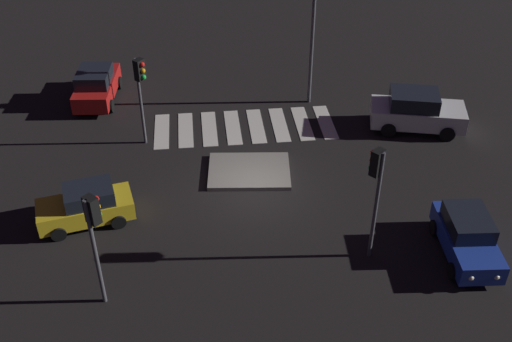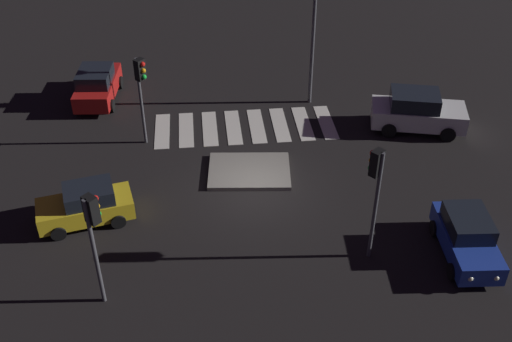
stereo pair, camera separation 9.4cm
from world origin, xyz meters
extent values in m
plane|color=black|center=(0.00, 0.00, 0.00)|extent=(80.00, 80.00, 0.00)
cube|color=gray|center=(0.16, -1.30, 0.09)|extent=(3.78, 2.98, 0.18)
cube|color=gold|center=(6.80, 1.29, 0.63)|extent=(3.87, 2.28, 0.74)
cube|color=black|center=(6.59, 1.24, 1.30)|extent=(2.11, 1.77, 0.60)
cylinder|color=black|center=(7.74, 2.27, 0.29)|extent=(0.61, 0.33, 0.58)
cylinder|color=black|center=(8.06, 0.78, 0.29)|extent=(0.61, 0.33, 0.58)
cylinder|color=black|center=(5.55, 1.80, 0.29)|extent=(0.61, 0.33, 0.58)
cylinder|color=black|center=(5.87, 0.31, 0.29)|extent=(0.61, 0.33, 0.58)
sphere|color=#F2EABF|center=(8.45, 2.08, 0.63)|extent=(0.19, 0.19, 0.19)
sphere|color=#F2EABF|center=(8.63, 1.25, 0.63)|extent=(0.19, 0.19, 0.19)
cube|color=red|center=(7.35, -8.71, 0.71)|extent=(2.13, 4.27, 0.85)
cube|color=black|center=(7.38, -8.46, 1.48)|extent=(1.79, 2.25, 0.68)
cylinder|color=black|center=(8.10, -10.07, 0.33)|extent=(0.30, 0.68, 0.66)
cylinder|color=black|center=(6.37, -9.91, 0.33)|extent=(0.30, 0.68, 0.66)
cylinder|color=black|center=(8.33, -7.52, 0.33)|extent=(0.30, 0.68, 0.66)
cylinder|color=black|center=(6.60, -7.36, 0.33)|extent=(0.30, 0.68, 0.66)
sphere|color=#F2EABF|center=(7.66, -10.77, 0.71)|extent=(0.22, 0.22, 0.22)
sphere|color=#F2EABF|center=(6.69, -10.68, 0.71)|extent=(0.22, 0.22, 0.22)
cube|color=#1E389E|center=(-7.19, 4.69, 0.65)|extent=(1.87, 3.86, 0.77)
cube|color=black|center=(-7.21, 4.46, 1.34)|extent=(1.60, 2.02, 0.62)
cylinder|color=black|center=(-7.90, 5.91, 0.30)|extent=(0.26, 0.62, 0.60)
cylinder|color=black|center=(-6.32, 5.79, 0.30)|extent=(0.26, 0.62, 0.60)
cylinder|color=black|center=(-8.06, 3.58, 0.30)|extent=(0.26, 0.62, 0.60)
cylinder|color=black|center=(-6.49, 3.47, 0.30)|extent=(0.26, 0.62, 0.60)
sphere|color=#F2EABF|center=(-7.51, 6.56, 0.65)|extent=(0.20, 0.20, 0.20)
sphere|color=#F2EABF|center=(-6.62, 6.49, 0.65)|extent=(0.20, 0.20, 0.20)
cube|color=silver|center=(-8.26, -4.14, 0.76)|extent=(4.73, 2.88, 0.90)
cube|color=black|center=(-8.00, -4.20, 1.58)|extent=(2.60, 2.21, 0.73)
cylinder|color=black|center=(-9.81, -4.71, 0.35)|extent=(0.75, 0.42, 0.71)
cylinder|color=black|center=(-9.37, -2.91, 0.35)|extent=(0.75, 0.42, 0.71)
cylinder|color=black|center=(-7.15, -5.36, 0.35)|extent=(0.75, 0.42, 0.71)
cylinder|color=black|center=(-6.71, -3.56, 0.35)|extent=(0.75, 0.42, 0.71)
sphere|color=#F2EABF|center=(-10.48, -4.13, 0.76)|extent=(0.24, 0.24, 0.24)
sphere|color=#F2EABF|center=(-10.23, -3.12, 0.76)|extent=(0.24, 0.24, 0.24)
cylinder|color=#47474C|center=(5.75, 5.59, 2.16)|extent=(0.14, 0.14, 4.32)
cube|color=black|center=(5.62, 5.47, 3.84)|extent=(0.54, 0.54, 0.96)
sphere|color=red|center=(5.48, 5.33, 4.14)|extent=(0.22, 0.22, 0.22)
sphere|color=orange|center=(5.48, 5.33, 3.84)|extent=(0.22, 0.22, 0.22)
sphere|color=green|center=(5.48, 5.33, 3.54)|extent=(0.22, 0.22, 0.22)
cylinder|color=#47474C|center=(-3.71, 4.38, 2.27)|extent=(0.14, 0.14, 4.55)
cube|color=black|center=(-3.59, 4.24, 4.07)|extent=(0.54, 0.53, 0.96)
sphere|color=red|center=(-3.46, 4.09, 4.37)|extent=(0.22, 0.22, 0.22)
sphere|color=orange|center=(-3.46, 4.09, 4.07)|extent=(0.22, 0.22, 0.22)
sphere|color=green|center=(-3.46, 4.09, 3.77)|extent=(0.22, 0.22, 0.22)
cylinder|color=#47474C|center=(4.76, -4.26, 2.15)|extent=(0.14, 0.14, 4.30)
cube|color=black|center=(4.63, -4.14, 3.82)|extent=(0.53, 0.54, 0.96)
sphere|color=red|center=(4.48, -4.01, 4.12)|extent=(0.22, 0.22, 0.22)
sphere|color=orange|center=(4.48, -4.01, 3.82)|extent=(0.22, 0.22, 0.22)
sphere|color=green|center=(4.48, -4.01, 3.52)|extent=(0.22, 0.22, 0.22)
cylinder|color=#47474C|center=(-3.57, -7.32, 3.61)|extent=(0.18, 0.18, 7.21)
cube|color=silver|center=(-4.02, -5.17, 0.01)|extent=(0.70, 3.20, 0.02)
cube|color=silver|center=(-2.87, -5.17, 0.01)|extent=(0.70, 3.20, 0.02)
cube|color=silver|center=(-1.72, -5.17, 0.01)|extent=(0.70, 3.20, 0.02)
cube|color=silver|center=(-0.57, -5.17, 0.01)|extent=(0.70, 3.20, 0.02)
cube|color=silver|center=(0.58, -5.17, 0.01)|extent=(0.70, 3.20, 0.02)
cube|color=silver|center=(1.73, -5.17, 0.01)|extent=(0.70, 3.20, 0.02)
cube|color=silver|center=(2.88, -5.17, 0.01)|extent=(0.70, 3.20, 0.02)
cube|color=silver|center=(4.02, -5.17, 0.01)|extent=(0.70, 3.20, 0.02)
camera|label=1|loc=(2.22, 20.40, 15.61)|focal=42.98mm
camera|label=2|loc=(2.13, 20.41, 15.61)|focal=42.98mm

